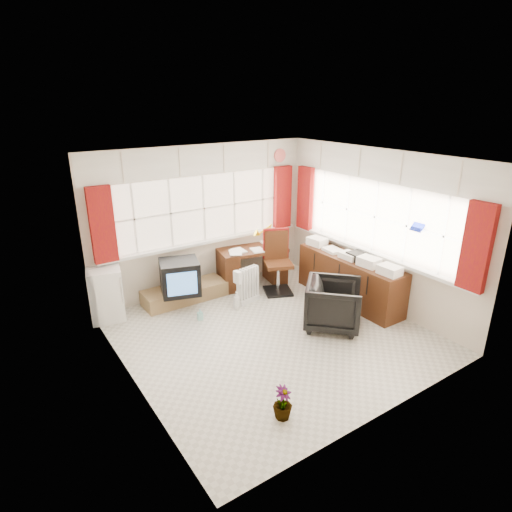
# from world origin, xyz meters

# --- Properties ---
(ground) EXTENTS (4.00, 4.00, 0.00)m
(ground) POSITION_xyz_m (0.00, 0.00, 0.00)
(ground) COLOR beige
(ground) RESTS_ON ground
(room_walls) EXTENTS (4.00, 4.00, 4.00)m
(room_walls) POSITION_xyz_m (0.00, 0.00, 1.50)
(room_walls) COLOR beige
(room_walls) RESTS_ON ground
(window_back) EXTENTS (3.70, 0.12, 3.60)m
(window_back) POSITION_xyz_m (0.00, 1.94, 0.95)
(window_back) COLOR beige
(window_back) RESTS_ON room_walls
(window_right) EXTENTS (0.12, 3.70, 3.60)m
(window_right) POSITION_xyz_m (1.94, 0.00, 0.95)
(window_right) COLOR beige
(window_right) RESTS_ON room_walls
(curtains) EXTENTS (3.83, 3.83, 1.15)m
(curtains) POSITION_xyz_m (0.92, 0.93, 1.46)
(curtains) COLOR maroon
(curtains) RESTS_ON room_walls
(overhead_cabinets) EXTENTS (3.98, 3.98, 0.48)m
(overhead_cabinets) POSITION_xyz_m (0.98, 0.98, 2.25)
(overhead_cabinets) COLOR white
(overhead_cabinets) RESTS_ON room_walls
(desk) EXTENTS (1.28, 0.80, 0.72)m
(desk) POSITION_xyz_m (0.74, 1.64, 0.38)
(desk) COLOR #482411
(desk) RESTS_ON ground
(desk_lamp) EXTENTS (0.19, 0.18, 0.45)m
(desk_lamp) POSITION_xyz_m (1.01, 1.46, 1.00)
(desk_lamp) COLOR yellow
(desk_lamp) RESTS_ON desk
(task_chair) EXTENTS (0.61, 0.62, 1.10)m
(task_chair) POSITION_xyz_m (0.97, 1.20, 0.58)
(task_chair) COLOR black
(task_chair) RESTS_ON ground
(office_chair) EXTENTS (1.10, 1.10, 0.72)m
(office_chair) POSITION_xyz_m (0.89, -0.31, 0.36)
(office_chair) COLOR black
(office_chair) RESTS_ON ground
(radiator) EXTENTS (0.42, 0.23, 0.60)m
(radiator) POSITION_xyz_m (0.29, 1.08, 0.25)
(radiator) COLOR white
(radiator) RESTS_ON ground
(credenza) EXTENTS (0.50, 2.00, 0.85)m
(credenza) POSITION_xyz_m (1.73, 0.20, 0.40)
(credenza) COLOR #482411
(credenza) RESTS_ON ground
(file_tray) EXTENTS (0.30, 0.37, 0.12)m
(file_tray) POSITION_xyz_m (1.76, 0.05, 0.81)
(file_tray) COLOR black
(file_tray) RESTS_ON credenza
(tv_bench) EXTENTS (1.40, 0.50, 0.25)m
(tv_bench) POSITION_xyz_m (-0.55, 1.72, 0.12)
(tv_bench) COLOR olive
(tv_bench) RESTS_ON ground
(crt_tv) EXTENTS (0.73, 0.69, 0.54)m
(crt_tv) POSITION_xyz_m (-0.70, 1.53, 0.52)
(crt_tv) COLOR black
(crt_tv) RESTS_ON tv_bench
(hifi_stack) EXTENTS (0.62, 0.47, 0.40)m
(hifi_stack) POSITION_xyz_m (-0.57, 1.78, 0.44)
(hifi_stack) COLOR black
(hifi_stack) RESTS_ON tv_bench
(mini_fridge) EXTENTS (0.58, 0.59, 0.82)m
(mini_fridge) POSITION_xyz_m (-1.80, 1.80, 0.41)
(mini_fridge) COLOR white
(mini_fridge) RESTS_ON ground
(spray_bottle_a) EXTENTS (0.12, 0.12, 0.29)m
(spray_bottle_a) POSITION_xyz_m (0.00, 0.96, 0.15)
(spray_bottle_a) COLOR silver
(spray_bottle_a) RESTS_ON ground
(spray_bottle_b) EXTENTS (0.09, 0.10, 0.18)m
(spray_bottle_b) POSITION_xyz_m (-0.65, 0.96, 0.09)
(spray_bottle_b) COLOR #84C4BD
(spray_bottle_b) RESTS_ON ground
(flower_vase) EXTENTS (0.27, 0.27, 0.37)m
(flower_vase) POSITION_xyz_m (-0.90, -1.44, 0.19)
(flower_vase) COLOR black
(flower_vase) RESTS_ON ground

